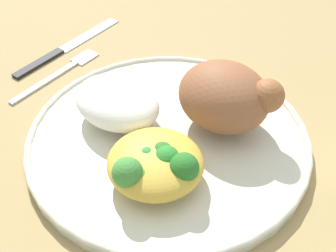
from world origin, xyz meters
TOP-DOWN VIEW (x-y plane):
  - ground_plane at (0.00, 0.00)m, footprint 2.00×2.00m
  - plate at (0.00, 0.00)m, footprint 0.30×0.30m
  - roasted_chicken at (0.04, 0.05)m, footprint 0.11×0.09m
  - rice_pile at (-0.06, -0.01)m, footprint 0.10×0.08m
  - mac_cheese_with_broccoli at (0.03, -0.06)m, footprint 0.09×0.09m
  - fork at (-0.19, 0.01)m, footprint 0.02×0.14m
  - knife at (-0.23, 0.05)m, footprint 0.02×0.19m

SIDE VIEW (x-z plane):
  - ground_plane at x=0.00m, z-range 0.00..0.00m
  - fork at x=-0.19m, z-range 0.00..0.01m
  - knife at x=-0.23m, z-range 0.00..0.01m
  - plate at x=0.00m, z-range 0.00..0.02m
  - mac_cheese_with_broccoli at x=0.03m, z-range 0.01..0.06m
  - rice_pile at x=-0.06m, z-range 0.02..0.06m
  - roasted_chicken at x=0.04m, z-range 0.02..0.09m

